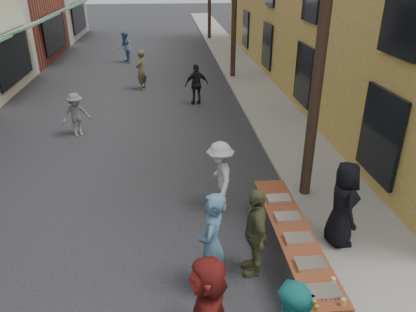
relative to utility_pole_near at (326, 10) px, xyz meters
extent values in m
plane|color=#28282B|center=(-4.30, -3.00, -4.50)|extent=(120.00, 120.00, 0.00)
cube|color=gray|center=(0.70, 12.00, -4.45)|extent=(2.20, 60.00, 0.10)
cylinder|color=#2D2116|center=(0.00, 0.00, 0.00)|extent=(0.26, 0.26, 9.00)
cube|color=brown|center=(-1.08, -2.47, -3.77)|extent=(0.70, 4.00, 0.04)
cylinder|color=black|center=(-1.37, -0.59, -4.14)|extent=(0.04, 0.04, 0.71)
cylinder|color=black|center=(-0.79, -0.59, -4.14)|extent=(0.04, 0.04, 0.71)
cube|color=maroon|center=(-1.08, -4.12, -3.71)|extent=(0.50, 0.33, 0.08)
cube|color=#B2B2B7|center=(-1.08, -3.47, -3.71)|extent=(0.50, 0.33, 0.08)
cube|color=tan|center=(-1.08, -2.77, -3.71)|extent=(0.50, 0.33, 0.08)
cube|color=#B2B2B7|center=(-1.08, -2.07, -3.71)|extent=(0.50, 0.33, 0.08)
cube|color=tan|center=(-1.08, -1.37, -3.71)|extent=(0.50, 0.33, 0.08)
cylinder|color=#A57F26|center=(-1.30, -4.42, -3.71)|extent=(0.07, 0.07, 0.08)
cylinder|color=#A57F26|center=(-1.30, -4.32, -3.71)|extent=(0.07, 0.07, 0.08)
cylinder|color=#A57F26|center=(-1.30, -4.22, -3.71)|extent=(0.07, 0.07, 0.08)
cylinder|color=tan|center=(-0.88, -4.37, -3.69)|extent=(0.08, 0.08, 0.12)
imported|color=teal|center=(-2.70, -3.02, -3.52)|extent=(0.65, 0.82, 1.96)
imported|color=beige|center=(-2.22, -0.41, -3.63)|extent=(0.67, 1.14, 1.74)
imported|color=brown|center=(-1.86, -2.64, -3.60)|extent=(0.44, 1.05, 1.80)
imported|color=maroon|center=(-2.91, -4.47, -3.58)|extent=(0.82, 1.78, 1.85)
imported|color=black|center=(0.05, -2.04, -3.49)|extent=(0.62, 0.92, 1.83)
imported|color=slate|center=(-6.50, 4.71, -3.75)|extent=(1.11, 0.93, 1.50)
imported|color=black|center=(-2.18, 7.78, -3.66)|extent=(1.05, 0.58, 1.69)
imported|color=brown|center=(-4.59, 10.26, -3.58)|extent=(0.65, 0.78, 1.83)
imported|color=#5477A3|center=(-5.82, 16.12, -3.59)|extent=(0.87, 1.02, 1.82)
camera|label=1|loc=(-3.32, -8.66, 0.85)|focal=35.00mm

